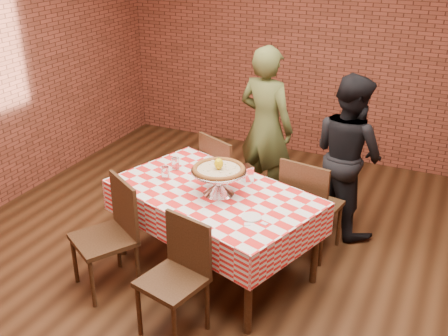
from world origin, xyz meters
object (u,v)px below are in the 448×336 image
at_px(water_glass_left, 165,173).
at_px(diner_olive, 266,127).
at_px(chair_far_left, 232,177).
at_px(water_glass_right, 175,164).
at_px(pizza, 219,170).
at_px(chair_near_right, 172,282).
at_px(table, 214,231).
at_px(pizza_stand, 219,182).
at_px(chair_far_right, 312,204).
at_px(condiment_caddy, 247,173).
at_px(chair_near_left, 103,238).
at_px(diner_black, 348,154).

xyz_separation_m(water_glass_left, diner_olive, (0.42, 1.32, 0.04)).
relative_size(water_glass_left, chair_far_left, 0.11).
height_order(water_glass_right, chair_far_left, chair_far_left).
xyz_separation_m(pizza, water_glass_left, (-0.54, 0.05, -0.16)).
height_order(pizza, chair_near_right, pizza).
bearing_deg(pizza, water_glass_left, 174.24).
relative_size(table, pizza, 3.92).
bearing_deg(pizza_stand, chair_far_right, 47.15).
relative_size(pizza, water_glass_right, 4.01).
bearing_deg(water_glass_right, chair_far_right, 19.02).
bearing_deg(chair_near_right, water_glass_left, 135.60).
distance_m(pizza, water_glass_left, 0.57).
xyz_separation_m(water_glass_left, chair_far_left, (0.27, 0.80, -0.34)).
bearing_deg(water_glass_left, chair_far_right, 27.71).
bearing_deg(chair_far_left, pizza, 132.07).
xyz_separation_m(pizza, condiment_caddy, (0.12, 0.31, -0.14)).
distance_m(pizza_stand, chair_far_left, 0.97).
relative_size(table, chair_far_right, 1.78).
xyz_separation_m(pizza_stand, chair_far_right, (0.61, 0.66, -0.39)).
bearing_deg(condiment_caddy, chair_near_right, -57.80).
distance_m(pizza_stand, pizza, 0.11).
xyz_separation_m(condiment_caddy, chair_near_left, (-0.87, -0.91, -0.36)).
relative_size(pizza_stand, water_glass_left, 4.32).
bearing_deg(chair_near_left, diner_olive, 103.01).
bearing_deg(water_glass_right, water_glass_left, -85.89).
bearing_deg(pizza_stand, chair_near_right, -87.60).
relative_size(pizza_stand, chair_far_right, 0.49).
distance_m(chair_far_left, diner_black, 1.15).
bearing_deg(chair_near_right, diner_black, 82.91).
relative_size(condiment_caddy, chair_near_left, 0.15).
distance_m(chair_near_right, diner_olive, 2.26).
relative_size(water_glass_right, diner_olive, 0.06).
distance_m(pizza, chair_far_right, 1.03).
xyz_separation_m(condiment_caddy, diner_black, (0.67, 0.89, -0.05)).
distance_m(condiment_caddy, chair_near_left, 1.31).
distance_m(table, pizza, 0.60).
bearing_deg(chair_near_right, pizza_stand, 105.42).
xyz_separation_m(water_glass_left, chair_near_left, (-0.21, -0.66, -0.34)).
relative_size(water_glass_left, chair_near_left, 0.11).
xyz_separation_m(chair_far_left, diner_olive, (0.15, 0.52, 0.38)).
xyz_separation_m(pizza_stand, diner_black, (0.78, 1.20, -0.08)).
height_order(chair_far_right, diner_olive, diner_olive).
height_order(pizza, water_glass_right, pizza).
height_order(chair_near_left, diner_olive, diner_olive).
bearing_deg(pizza, diner_olive, 95.04).
relative_size(water_glass_right, chair_near_left, 0.11).
relative_size(pizza, chair_far_right, 0.45).
xyz_separation_m(table, chair_near_right, (0.09, -0.86, 0.07)).
distance_m(pizza_stand, water_glass_right, 0.62).
distance_m(water_glass_left, chair_far_left, 0.91).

